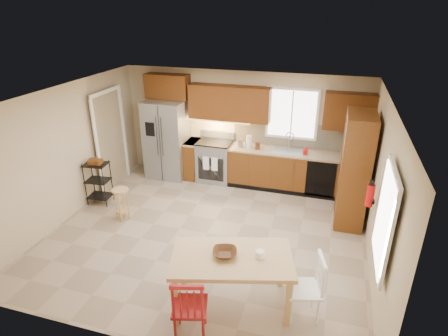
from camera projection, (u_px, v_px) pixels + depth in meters
floor at (207, 233)px, 6.78m from camera, size 5.50×5.50×0.00m
ceiling at (204, 97)px, 5.76m from camera, size 5.50×5.00×0.02m
wall_back at (242, 127)px, 8.46m from camera, size 5.50×0.02×2.50m
wall_front at (131, 261)px, 4.08m from camera, size 5.50×0.02×2.50m
wall_left at (67, 153)px, 6.99m from camera, size 0.02×5.00×2.50m
wall_right at (381, 192)px, 5.56m from camera, size 0.02×5.00×2.50m
refrigerator at (167, 139)px, 8.71m from camera, size 0.92×0.75×1.82m
range_stove at (215, 161)px, 8.65m from camera, size 0.76×0.63×0.92m
base_cabinet_narrow at (193, 159)px, 8.81m from camera, size 0.30×0.60×0.90m
base_cabinet_run at (295, 171)px, 8.19m from camera, size 2.92×0.60×0.90m
dishwasher at (321, 180)px, 7.79m from camera, size 0.60×0.02×0.78m
backsplash at (299, 136)px, 8.14m from camera, size 2.92×0.03×0.55m
upper_over_fridge at (168, 86)px, 8.40m from camera, size 1.00×0.35×0.55m
upper_left_block at (229, 103)px, 8.14m from camera, size 1.80×0.35×0.75m
upper_right_block at (349, 112)px, 7.49m from camera, size 1.00×0.35×0.75m
window_back at (292, 114)px, 8.00m from camera, size 1.12×0.04×1.12m
sink at (288, 153)px, 8.07m from camera, size 0.62×0.46×0.16m
undercab_glow at (216, 120)px, 8.36m from camera, size 1.60×0.30×0.01m
soap_bottle at (306, 150)px, 7.83m from camera, size 0.09×0.09×0.19m
paper_towel at (249, 142)px, 8.18m from camera, size 0.12×0.12×0.28m
canister_steel at (240, 143)px, 8.25m from camera, size 0.11×0.11×0.18m
canister_wood at (258, 146)px, 8.13m from camera, size 0.10×0.10×0.14m
pantry at (355, 170)px, 6.77m from camera, size 0.50×0.95×2.10m
fire_extinguisher at (370, 195)px, 5.78m from camera, size 0.12×0.12×0.36m
window_right at (385, 219)px, 4.49m from camera, size 0.04×1.02×1.32m
doorway at (110, 141)px, 8.19m from camera, size 0.04×0.95×2.10m
dining_table at (232, 281)px, 5.05m from camera, size 1.77×1.28×0.77m
chair_red at (190, 305)px, 4.54m from camera, size 0.54×0.54×0.93m
chair_white at (304, 288)px, 4.82m from camera, size 0.54×0.54×0.93m
table_bowl at (225, 256)px, 4.92m from camera, size 0.39×0.39×0.08m
table_jar at (260, 255)px, 4.87m from camera, size 0.14×0.14×0.14m
bar_stool at (122, 204)px, 7.11m from camera, size 0.40×0.40×0.64m
utility_cart at (98, 183)px, 7.64m from camera, size 0.49×0.40×0.92m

